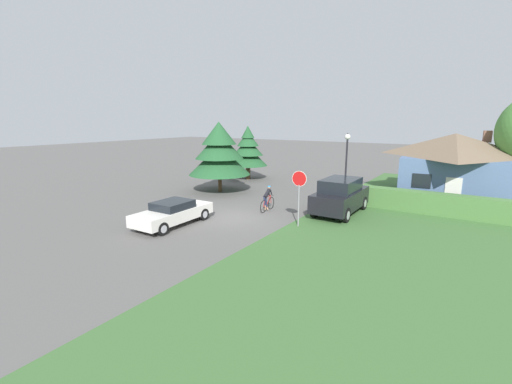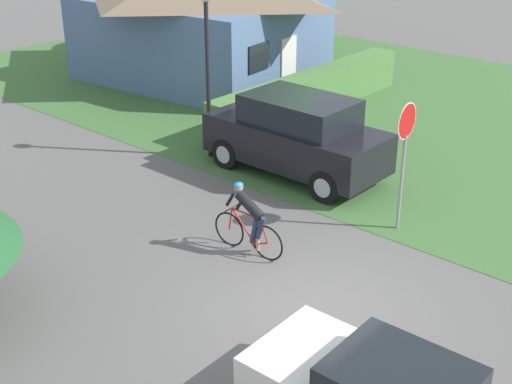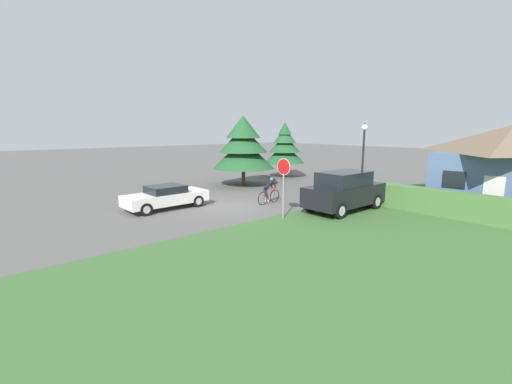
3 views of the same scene
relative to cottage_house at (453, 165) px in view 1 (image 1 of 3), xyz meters
name	(u,v)px [view 1 (image 1 of 3)]	position (x,y,z in m)	size (l,w,h in m)	color
ground_plane	(234,217)	(-9.86, -12.74, -2.35)	(140.00, 140.00, 0.00)	#5B5956
grass_verge_right	(466,233)	(1.37, -8.74, -2.35)	(16.00, 36.00, 0.01)	#3D6633
cottage_house	(453,165)	(0.00, 0.00, 0.00)	(7.73, 9.09, 4.74)	slate
hedge_row	(428,203)	(-0.74, -5.74, -1.72)	(8.90, 0.90, 1.28)	#4C7A3D
sedan_left_lane	(173,213)	(-11.73, -15.62, -1.70)	(1.93, 4.53, 1.28)	silver
cyclist	(267,199)	(-9.04, -10.45, -1.62)	(0.44, 1.79, 1.55)	black
parked_suv_right	(340,196)	(-5.11, -8.61, -1.30)	(2.10, 4.79, 2.10)	black
stop_sign	(299,187)	(-6.06, -12.25, -0.25)	(0.80, 0.07, 2.93)	gray
street_lamp	(347,155)	(-5.71, -6.04, 0.87)	(0.36, 0.36, 4.65)	black
conifer_tall_near	(219,152)	(-15.11, -7.49, 0.71)	(4.70, 4.70, 5.34)	#4C3823
conifer_tall_far	(248,150)	(-16.46, -1.66, 0.35)	(3.59, 3.59, 4.95)	#4C3823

